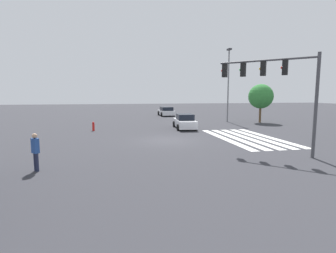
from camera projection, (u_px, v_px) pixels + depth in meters
ground_plane at (168, 141)px, 19.83m from camera, size 148.97×148.97×0.00m
crosswalk_markings at (247, 138)px, 21.05m from camera, size 9.56×4.40×0.01m
traffic_signal_mast at (275, 80)px, 15.15m from camera, size 4.04×4.04×5.71m
car_1 at (166, 111)px, 42.15m from camera, size 4.46×2.28×1.44m
car_2 at (185, 122)px, 26.60m from camera, size 4.70×2.25×1.50m
pedestrian at (35, 150)px, 11.86m from camera, size 0.42×0.40×1.75m
street_light_pole_b at (228, 79)px, 32.52m from camera, size 0.80×0.36×9.04m
tree_corner_a at (261, 96)px, 31.89m from camera, size 2.97×2.97×4.70m
fire_hydrant at (93, 126)px, 25.05m from camera, size 0.22×0.22×0.86m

